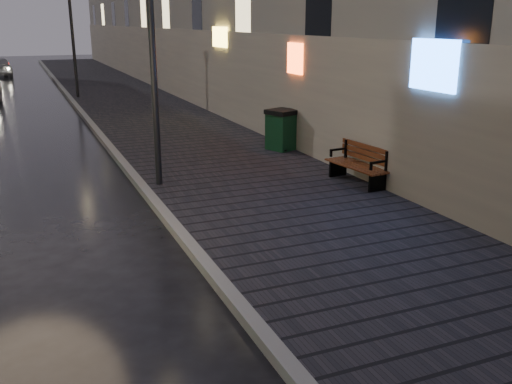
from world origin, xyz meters
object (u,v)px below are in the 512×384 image
Objects in this scene: lamp_far at (71,22)px; lamp_near at (151,24)px; bench at (360,164)px; trash_bin at (282,129)px.

lamp_near is at bearing -90.00° from lamp_far.
lamp_near is at bearing 152.23° from bench.
bench is 3.73m from trash_bin.
trash_bin is (3.95, 2.12, -2.78)m from lamp_near.
lamp_near is 3.11× the size of bench.
lamp_near is at bearing -173.56° from trash_bin.
lamp_far is (0.00, 16.00, 0.00)m from lamp_near.
trash_bin is at bearing -74.12° from lamp_far.
lamp_near is 4.81× the size of trash_bin.
bench is (4.06, -1.61, -2.92)m from lamp_near.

